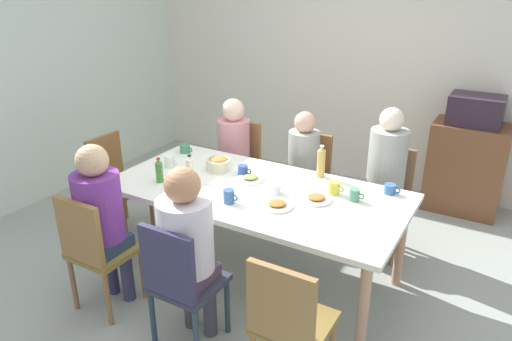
# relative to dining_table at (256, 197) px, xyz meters

# --- Properties ---
(ground_plane) EXTENTS (6.37, 6.37, 0.00)m
(ground_plane) POSITION_rel_dining_table_xyz_m (0.00, 0.00, -0.68)
(ground_plane) COLOR #969E95
(wall_back) EXTENTS (5.55, 0.12, 2.60)m
(wall_back) POSITION_rel_dining_table_xyz_m (0.00, 2.33, 0.62)
(wall_back) COLOR silver
(wall_back) RESTS_ON ground_plane
(wall_left) EXTENTS (0.12, 4.78, 2.60)m
(wall_left) POSITION_rel_dining_table_xyz_m (-2.71, 0.00, 0.62)
(wall_left) COLOR silver
(wall_left) RESTS_ON ground_plane
(dining_table) EXTENTS (2.20, 1.08, 0.75)m
(dining_table) POSITION_rel_dining_table_xyz_m (0.00, 0.00, 0.00)
(dining_table) COLOR white
(dining_table) RESTS_ON ground_plane
(chair_0) EXTENTS (0.40, 0.40, 0.90)m
(chair_0) POSITION_rel_dining_table_xyz_m (0.00, -0.92, -0.17)
(chair_0) COLOR #2E3242
(chair_0) RESTS_ON ground_plane
(person_0) EXTENTS (0.34, 0.34, 1.22)m
(person_0) POSITION_rel_dining_table_xyz_m (0.00, -0.83, 0.06)
(person_0) COLOR #37383C
(person_0) RESTS_ON ground_plane
(chair_1) EXTENTS (0.40, 0.40, 0.90)m
(chair_1) POSITION_rel_dining_table_xyz_m (0.73, -0.92, -0.17)
(chair_1) COLOR olive
(chair_1) RESTS_ON ground_plane
(chair_2) EXTENTS (0.40, 0.40, 0.90)m
(chair_2) POSITION_rel_dining_table_xyz_m (0.73, 0.92, -0.17)
(chair_2) COLOR #856040
(chair_2) RESTS_ON ground_plane
(person_2) EXTENTS (0.31, 0.31, 1.28)m
(person_2) POSITION_rel_dining_table_xyz_m (0.73, 0.83, 0.08)
(person_2) COLOR #383B45
(person_2) RESTS_ON ground_plane
(chair_3) EXTENTS (0.40, 0.40, 0.90)m
(chair_3) POSITION_rel_dining_table_xyz_m (-0.73, 0.92, -0.17)
(chair_3) COLOR brown
(chair_3) RESTS_ON ground_plane
(person_3) EXTENTS (0.31, 0.31, 1.16)m
(person_3) POSITION_rel_dining_table_xyz_m (-0.73, 0.83, 0.02)
(person_3) COLOR #363745
(person_3) RESTS_ON ground_plane
(chair_4) EXTENTS (0.40, 0.40, 0.90)m
(chair_4) POSITION_rel_dining_table_xyz_m (-0.73, -0.92, -0.17)
(chair_4) COLOR olive
(chair_4) RESTS_ON ground_plane
(person_4) EXTENTS (0.32, 0.32, 1.23)m
(person_4) POSITION_rel_dining_table_xyz_m (-0.73, -0.83, 0.06)
(person_4) COLOR #2C2C4F
(person_4) RESTS_ON ground_plane
(chair_5) EXTENTS (0.40, 0.40, 0.90)m
(chair_5) POSITION_rel_dining_table_xyz_m (0.00, 0.92, -0.17)
(chair_5) COLOR #94673E
(chair_5) RESTS_ON ground_plane
(person_5) EXTENTS (0.30, 0.30, 1.14)m
(person_5) POSITION_rel_dining_table_xyz_m (-0.00, 0.83, -0.01)
(person_5) COLOR #273846
(person_5) RESTS_ON ground_plane
(chair_6) EXTENTS (0.40, 0.40, 0.90)m
(chair_6) POSITION_rel_dining_table_xyz_m (-1.48, 0.00, -0.17)
(chair_6) COLOR #946137
(chair_6) RESTS_ON ground_plane
(plate_0) EXTENTS (0.22, 0.22, 0.04)m
(plate_0) POSITION_rel_dining_table_xyz_m (0.46, 0.05, 0.08)
(plate_0) COLOR silver
(plate_0) RESTS_ON dining_table
(plate_1) EXTENTS (0.21, 0.21, 0.04)m
(plate_1) POSITION_rel_dining_table_xyz_m (-0.12, 0.12, 0.08)
(plate_1) COLOR white
(plate_1) RESTS_ON dining_table
(plate_2) EXTENTS (0.23, 0.23, 0.04)m
(plate_2) POSITION_rel_dining_table_xyz_m (0.27, -0.18, 0.08)
(plate_2) COLOR silver
(plate_2) RESTS_ON dining_table
(bowl_0) EXTENTS (0.22, 0.22, 0.11)m
(bowl_0) POSITION_rel_dining_table_xyz_m (-0.40, -0.36, 0.12)
(bowl_0) COLOR beige
(bowl_0) RESTS_ON dining_table
(bowl_1) EXTENTS (0.20, 0.20, 0.11)m
(bowl_1) POSITION_rel_dining_table_xyz_m (-0.45, 0.17, 0.12)
(bowl_1) COLOR beige
(bowl_1) RESTS_ON dining_table
(cup_0) EXTENTS (0.12, 0.08, 0.10)m
(cup_0) POSITION_rel_dining_table_xyz_m (0.53, 0.22, 0.12)
(cup_0) COLOR #DFCE45
(cup_0) RESTS_ON dining_table
(cup_1) EXTENTS (0.12, 0.09, 0.10)m
(cup_1) POSITION_rel_dining_table_xyz_m (-0.84, 0.03, 0.12)
(cup_1) COLOR white
(cup_1) RESTS_ON dining_table
(cup_2) EXTENTS (0.12, 0.08, 0.07)m
(cup_2) POSITION_rel_dining_table_xyz_m (0.88, 0.42, 0.10)
(cup_2) COLOR #38629A
(cup_2) RESTS_ON dining_table
(cup_3) EXTENTS (0.11, 0.07, 0.09)m
(cup_3) POSITION_rel_dining_table_xyz_m (0.70, 0.18, 0.11)
(cup_3) COLOR #4D8869
(cup_3) RESTS_ON dining_table
(cup_4) EXTENTS (0.11, 0.08, 0.10)m
(cup_4) POSITION_rel_dining_table_xyz_m (-0.05, -0.29, 0.12)
(cup_4) COLOR #355C95
(cup_4) RESTS_ON dining_table
(cup_5) EXTENTS (0.12, 0.09, 0.07)m
(cup_5) POSITION_rel_dining_table_xyz_m (0.16, 0.01, 0.10)
(cup_5) COLOR white
(cup_5) RESTS_ON dining_table
(cup_6) EXTENTS (0.13, 0.09, 0.07)m
(cup_6) POSITION_rel_dining_table_xyz_m (-0.94, 0.35, 0.10)
(cup_6) COLOR #3F8458
(cup_6) RESTS_ON dining_table
(cup_7) EXTENTS (0.12, 0.08, 0.08)m
(cup_7) POSITION_rel_dining_table_xyz_m (-0.22, 0.18, 0.11)
(cup_7) COLOR #30509A
(cup_7) RESTS_ON dining_table
(bottle_0) EXTENTS (0.06, 0.06, 0.20)m
(bottle_0) POSITION_rel_dining_table_xyz_m (-0.70, -0.26, 0.16)
(bottle_0) COLOR #437E35
(bottle_0) RESTS_ON dining_table
(bottle_1) EXTENTS (0.06, 0.06, 0.26)m
(bottle_1) POSITION_rel_dining_table_xyz_m (0.32, 0.46, 0.19)
(bottle_1) COLOR tan
(bottle_1) RESTS_ON dining_table
(bottle_2) EXTENTS (0.06, 0.06, 0.20)m
(bottle_2) POSITION_rel_dining_table_xyz_m (-0.55, -0.08, 0.16)
(bottle_2) COLOR #EFE5CA
(bottle_2) RESTS_ON dining_table
(side_cabinet) EXTENTS (0.70, 0.44, 0.90)m
(side_cabinet) POSITION_rel_dining_table_xyz_m (1.22, 2.03, -0.23)
(side_cabinet) COLOR brown
(side_cabinet) RESTS_ON ground_plane
(microwave) EXTENTS (0.48, 0.36, 0.28)m
(microwave) POSITION_rel_dining_table_xyz_m (1.22, 2.03, 0.36)
(microwave) COLOR #2D1F2C
(microwave) RESTS_ON side_cabinet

